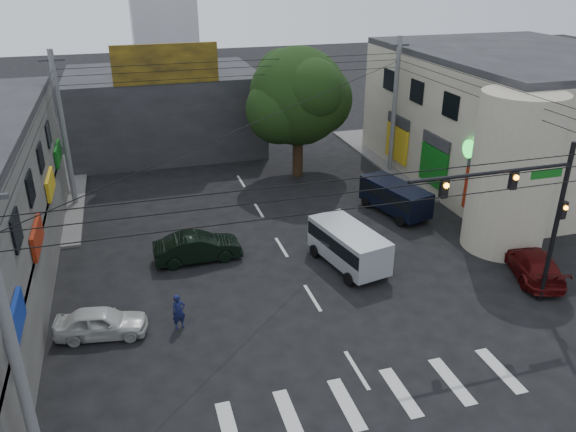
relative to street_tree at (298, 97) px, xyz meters
name	(u,v)px	position (x,y,z in m)	size (l,w,h in m)	color
ground	(328,323)	(-4.00, -17.00, -5.47)	(160.00, 160.00, 0.00)	black
sidewalk_far_right	(466,152)	(14.00, 1.00, -5.40)	(16.00, 16.00, 0.15)	#514F4C
building_right	(516,118)	(14.00, -4.00, -1.47)	(14.00, 18.00, 8.00)	gray
corner_column	(512,173)	(7.00, -13.00, -1.47)	(4.00, 4.00, 8.00)	gray
building_far	(165,110)	(-8.00, 9.00, -2.47)	(14.00, 10.00, 6.00)	#232326
billboard	(165,64)	(-8.00, 4.10, 1.83)	(7.00, 0.30, 2.60)	olive
street_tree	(298,97)	(0.00, 0.00, 0.00)	(6.40, 6.40, 8.70)	black
traffic_gantry	(527,203)	(3.82, -18.00, -0.64)	(7.10, 0.35, 7.20)	black
utility_pole_near_left	(11,342)	(-14.50, -21.50, -0.87)	(0.32, 0.32, 9.20)	#59595B
utility_pole_far_left	(64,131)	(-14.50, -1.00, -0.87)	(0.32, 0.32, 9.20)	#59595B
utility_pole_far_right	(394,107)	(6.50, -1.00, -0.87)	(0.32, 0.32, 9.20)	#59595B
dark_sedan	(198,247)	(-8.33, -10.12, -4.77)	(4.29, 1.58, 1.40)	black
white_compact	(101,322)	(-12.85, -15.20, -4.87)	(3.73, 1.98, 1.21)	beige
maroon_sedan	(533,263)	(6.50, -16.09, -4.81)	(3.19, 4.90, 1.32)	#460A0A
silver_minivan	(348,248)	(-1.43, -12.76, -4.49)	(2.77, 4.84, 1.96)	#B5B9BE
navy_van	(395,199)	(3.52, -7.74, -4.56)	(2.78, 4.85, 1.83)	black
traffic_officer	(179,312)	(-9.86, -15.55, -4.72)	(0.62, 0.48, 1.51)	#11173E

